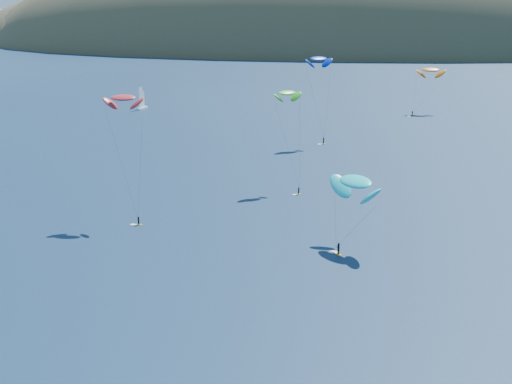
{
  "coord_description": "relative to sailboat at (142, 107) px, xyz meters",
  "views": [
    {
      "loc": [
        21.79,
        -39.16,
        43.07
      ],
      "look_at": [
        7.1,
        80.0,
        9.0
      ],
      "focal_mm": 50.0,
      "sensor_mm": 36.0,
      "label": 1
    }
  ],
  "objects": [
    {
      "name": "island",
      "position": [
        92.76,
        342.5,
        -11.6
      ],
      "size": [
        730.0,
        300.0,
        210.0
      ],
      "color": "#3D3526",
      "rests_on": "ground"
    },
    {
      "name": "sailboat",
      "position": [
        0.0,
        0.0,
        0.0
      ],
      "size": [
        7.86,
        6.73,
        9.52
      ],
      "rotation": [
        0.0,
        0.0,
        -0.18
      ],
      "color": "white",
      "rests_on": "ground"
    },
    {
      "name": "kitesurfer_3",
      "position": [
        62.67,
        -100.71,
        20.14
      ],
      "size": [
        7.65,
        12.07,
        22.94
      ],
      "rotation": [
        0.0,
        0.0,
        0.64
      ],
      "color": "gold",
      "rests_on": "ground"
    },
    {
      "name": "kitesurfer_4",
      "position": [
        67.72,
        -51.81,
        23.26
      ],
      "size": [
        9.18,
        8.07,
        26.55
      ],
      "rotation": [
        0.0,
        0.0,
        0.61
      ],
      "color": "gold",
      "rests_on": "ground"
    },
    {
      "name": "kitesurfer_5",
      "position": [
        77.69,
        -139.2,
        10.42
      ],
      "size": [
        11.37,
        12.89,
        14.48
      ],
      "rotation": [
        0.0,
        0.0,
        -0.88
      ],
      "color": "gold",
      "rests_on": "ground"
    },
    {
      "name": "kitesurfer_9",
      "position": [
        33.19,
        -126.91,
        22.3
      ],
      "size": [
        8.5,
        9.33,
        25.28
      ],
      "rotation": [
        0.0,
        0.0,
        0.1
      ],
      "color": "gold",
      "rests_on": "ground"
    },
    {
      "name": "kitesurfer_11",
      "position": [
        106.3,
        6.89,
        14.47
      ],
      "size": [
        12.63,
        13.59,
        18.12
      ],
      "rotation": [
        0.0,
        0.0,
        0.08
      ],
      "color": "gold",
      "rests_on": "ground"
    }
  ]
}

